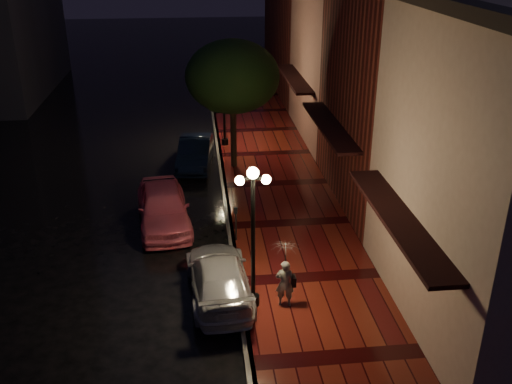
# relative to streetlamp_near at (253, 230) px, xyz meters

# --- Properties ---
(ground) EXTENTS (120.00, 120.00, 0.00)m
(ground) POSITION_rel_streetlamp_near_xyz_m (-0.35, 5.00, -2.60)
(ground) COLOR black
(ground) RESTS_ON ground
(sidewalk) EXTENTS (4.50, 60.00, 0.15)m
(sidewalk) POSITION_rel_streetlamp_near_xyz_m (1.90, 5.00, -2.53)
(sidewalk) COLOR #400B0C
(sidewalk) RESTS_ON ground
(curb) EXTENTS (0.25, 60.00, 0.15)m
(curb) POSITION_rel_streetlamp_near_xyz_m (-0.35, 5.00, -2.53)
(curb) COLOR #595451
(curb) RESTS_ON ground
(storefront_mid) EXTENTS (5.00, 8.00, 11.00)m
(storefront_mid) POSITION_rel_streetlamp_near_xyz_m (6.65, 7.00, 2.90)
(storefront_mid) COLOR #511914
(storefront_mid) RESTS_ON ground
(storefront_far) EXTENTS (5.00, 8.00, 9.00)m
(storefront_far) POSITION_rel_streetlamp_near_xyz_m (6.65, 15.00, 1.90)
(storefront_far) COLOR #8C5951
(storefront_far) RESTS_ON ground
(storefront_extra) EXTENTS (5.00, 12.00, 10.00)m
(storefront_extra) POSITION_rel_streetlamp_near_xyz_m (6.65, 25.00, 2.40)
(storefront_extra) COLOR #511914
(storefront_extra) RESTS_ON ground
(streetlamp_near) EXTENTS (0.96, 0.36, 4.31)m
(streetlamp_near) POSITION_rel_streetlamp_near_xyz_m (0.00, 0.00, 0.00)
(streetlamp_near) COLOR black
(streetlamp_near) RESTS_ON sidewalk
(streetlamp_far) EXTENTS (0.96, 0.36, 4.31)m
(streetlamp_far) POSITION_rel_streetlamp_near_xyz_m (0.00, 14.00, 0.00)
(streetlamp_far) COLOR black
(streetlamp_far) RESTS_ON sidewalk
(street_tree) EXTENTS (4.16, 4.16, 5.80)m
(street_tree) POSITION_rel_streetlamp_near_xyz_m (0.26, 10.99, 1.64)
(street_tree) COLOR black
(street_tree) RESTS_ON sidewalk
(pink_car) EXTENTS (2.36, 4.76, 1.56)m
(pink_car) POSITION_rel_streetlamp_near_xyz_m (-2.78, 5.58, -1.82)
(pink_car) COLOR #E75F79
(pink_car) RESTS_ON ground
(navy_car) EXTENTS (1.87, 4.27, 1.36)m
(navy_car) POSITION_rel_streetlamp_near_xyz_m (-1.53, 11.56, -1.92)
(navy_car) COLOR black
(navy_car) RESTS_ON ground
(silver_car) EXTENTS (2.06, 4.51, 1.28)m
(silver_car) POSITION_rel_streetlamp_near_xyz_m (-0.95, 0.79, -1.96)
(silver_car) COLOR #B3B4BB
(silver_car) RESTS_ON ground
(woman_with_umbrella) EXTENTS (0.85, 0.87, 2.06)m
(woman_with_umbrella) POSITION_rel_streetlamp_near_xyz_m (0.90, -0.11, -1.09)
(woman_with_umbrella) COLOR silver
(woman_with_umbrella) RESTS_ON sidewalk
(parking_meter) EXTENTS (0.13, 0.11, 1.27)m
(parking_meter) POSITION_rel_streetlamp_near_xyz_m (-0.20, 3.88, -1.68)
(parking_meter) COLOR black
(parking_meter) RESTS_ON sidewalk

